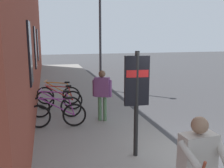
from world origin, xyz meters
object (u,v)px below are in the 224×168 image
pedestrian_crossing_street (102,90)px  tourist_with_hotdogs (198,164)px  bicycle_far_end (57,115)px  bicycle_by_door (58,95)px  street_lamp (100,24)px  bicycle_end_of_row (59,99)px  bicycle_mid_rack (56,106)px  transit_info_sign (137,88)px

pedestrian_crossing_street → tourist_with_hotdogs: (-4.91, -0.20, 0.03)m
bicycle_far_end → bicycle_by_door: size_ratio=1.02×
street_lamp → bicycle_end_of_row: bearing=146.6°
bicycle_by_door → pedestrian_crossing_street: pedestrian_crossing_street is taller
street_lamp → bicycle_mid_rack: bearing=150.6°
tourist_with_hotdogs → bicycle_by_door: bearing=11.3°
bicycle_end_of_row → bicycle_mid_rack: bearing=169.7°
bicycle_mid_rack → bicycle_end_of_row: 0.92m
tourist_with_hotdogs → pedestrian_crossing_street: bearing=2.3°
bicycle_mid_rack → bicycle_end_of_row: size_ratio=1.01×
pedestrian_crossing_street → bicycle_mid_rack: bearing=63.5°
tourist_with_hotdogs → street_lamp: street_lamp is taller
bicycle_by_door → bicycle_mid_rack: bearing=173.9°
transit_info_sign → street_lamp: (7.81, -0.90, 1.73)m
bicycle_by_door → street_lamp: street_lamp is taller
bicycle_mid_rack → street_lamp: (4.53, -2.55, 2.94)m
bicycle_mid_rack → tourist_with_hotdogs: tourist_with_hotdogs is taller
bicycle_mid_rack → street_lamp: size_ratio=0.31×
bicycle_by_door → street_lamp: size_ratio=0.30×
bicycle_end_of_row → tourist_with_hotdogs: 6.74m
bicycle_far_end → bicycle_mid_rack: same height
bicycle_by_door → street_lamp: (2.85, -2.37, 2.94)m
street_lamp → bicycle_by_door: bearing=140.3°
bicycle_end_of_row → transit_info_sign: (-4.19, -1.49, 1.21)m
bicycle_far_end → transit_info_sign: transit_info_sign is taller
bicycle_end_of_row → tourist_with_hotdogs: size_ratio=1.03×
bicycle_far_end → pedestrian_crossing_street: bearing=-80.8°
pedestrian_crossing_street → tourist_with_hotdogs: bearing=-177.7°
bicycle_far_end → tourist_with_hotdogs: bearing=-160.6°
bicycle_mid_rack → street_lamp: street_lamp is taller
bicycle_far_end → transit_info_sign: (-2.32, -1.65, 1.21)m
pedestrian_crossing_street → bicycle_by_door: bearing=27.9°
transit_info_sign → tourist_with_hotdogs: 2.42m
transit_info_sign → pedestrian_crossing_street: size_ratio=1.45×
bicycle_by_door → pedestrian_crossing_street: (-2.40, -1.27, 0.62)m
street_lamp → tourist_with_hotdogs: bearing=174.9°
bicycle_by_door → tourist_with_hotdogs: 7.49m
bicycle_end_of_row → bicycle_by_door: (0.77, -0.02, 0.00)m
bicycle_far_end → tourist_with_hotdogs: (-4.68, -1.65, 0.65)m
bicycle_mid_rack → pedestrian_crossing_street: (-0.72, -1.45, 0.62)m
transit_info_sign → street_lamp: 8.05m
bicycle_by_door → bicycle_end_of_row: bearing=178.9°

